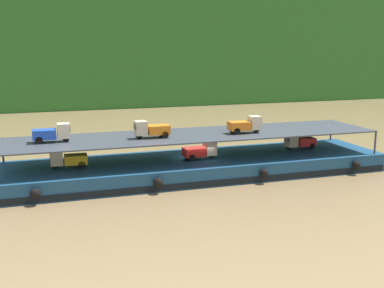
# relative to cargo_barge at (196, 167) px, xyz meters

# --- Properties ---
(ground_plane) EXTENTS (400.00, 400.00, 0.00)m
(ground_plane) POSITION_rel_cargo_barge_xyz_m (-0.00, 0.03, -0.75)
(ground_plane) COLOR olive
(hillside_far_bank) EXTENTS (124.00, 35.43, 32.80)m
(hillside_far_bank) POSITION_rel_cargo_barge_xyz_m (-0.00, 61.92, 17.72)
(hillside_far_bank) COLOR #286023
(hillside_far_bank) RESTS_ON ground
(cargo_barge) EXTENTS (31.90, 8.07, 1.50)m
(cargo_barge) POSITION_rel_cargo_barge_xyz_m (0.00, 0.00, 0.00)
(cargo_barge) COLOR navy
(cargo_barge) RESTS_ON ground
(cargo_rack) EXTENTS (30.30, 6.69, 2.00)m
(cargo_rack) POSITION_rel_cargo_barge_xyz_m (-0.00, 0.03, 2.69)
(cargo_rack) COLOR #383D47
(cargo_rack) RESTS_ON cargo_barge
(mini_truck_lower_stern) EXTENTS (2.77, 1.25, 1.38)m
(mini_truck_lower_stern) POSITION_rel_cargo_barge_xyz_m (-10.29, -0.06, 1.44)
(mini_truck_lower_stern) COLOR gold
(mini_truck_lower_stern) RESTS_ON cargo_barge
(mini_truck_lower_aft) EXTENTS (2.79, 1.29, 1.38)m
(mini_truck_lower_aft) POSITION_rel_cargo_barge_xyz_m (0.22, -0.39, 1.44)
(mini_truck_lower_aft) COLOR red
(mini_truck_lower_aft) RESTS_ON cargo_barge
(mini_truck_lower_mid) EXTENTS (2.76, 1.23, 1.38)m
(mini_truck_lower_mid) POSITION_rel_cargo_barge_xyz_m (9.98, 0.60, 1.44)
(mini_truck_lower_mid) COLOR red
(mini_truck_lower_mid) RESTS_ON cargo_barge
(mini_truck_upper_stern) EXTENTS (2.76, 1.23, 1.38)m
(mini_truck_upper_stern) POSITION_rel_cargo_barge_xyz_m (-11.33, 0.22, 3.44)
(mini_truck_upper_stern) COLOR #1E47B7
(mini_truck_upper_stern) RESTS_ON cargo_rack
(mini_truck_upper_mid) EXTENTS (2.75, 1.22, 1.38)m
(mini_truck_upper_mid) POSITION_rel_cargo_barge_xyz_m (-3.88, -0.44, 3.44)
(mini_truck_upper_mid) COLOR orange
(mini_truck_upper_mid) RESTS_ON cargo_rack
(mini_truck_upper_fore) EXTENTS (2.76, 1.23, 1.38)m
(mini_truck_upper_fore) POSITION_rel_cargo_barge_xyz_m (4.03, -0.74, 3.44)
(mini_truck_upper_fore) COLOR orange
(mini_truck_upper_fore) RESTS_ON cargo_rack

